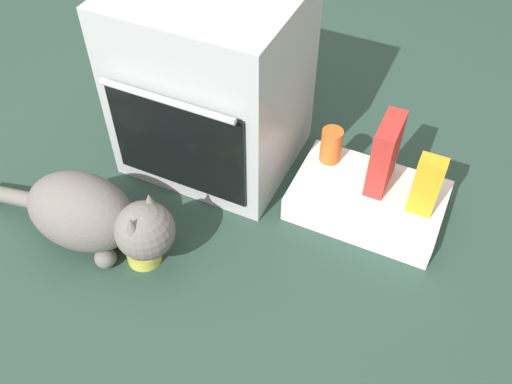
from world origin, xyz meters
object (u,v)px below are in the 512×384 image
object	(u,v)px
cereal_box	(385,154)
pantry_cabinet	(367,200)
juice_carton	(426,186)
food_bowl	(144,253)
sauce_jar	(331,145)
cat	(94,215)
oven	(212,82)

from	to	relation	value
cereal_box	pantry_cabinet	bearing A→B (deg)	-107.10
cereal_box	juice_carton	distance (m)	0.18
food_bowl	sauce_jar	distance (m)	0.79
juice_carton	sauce_jar	bearing A→B (deg)	164.08
food_bowl	cereal_box	size ratio (longest dim) A/B	0.43
food_bowl	cereal_box	world-z (taller)	cereal_box
cat	food_bowl	bearing A→B (deg)	0.00
oven	juice_carton	distance (m)	0.85
cat	cereal_box	distance (m)	1.03
food_bowl	pantry_cabinet	bearing A→B (deg)	40.57
juice_carton	cat	bearing A→B (deg)	-151.71
oven	sauce_jar	world-z (taller)	oven
oven	pantry_cabinet	bearing A→B (deg)	-3.58
pantry_cabinet	sauce_jar	size ratio (longest dim) A/B	3.89
pantry_cabinet	juice_carton	size ratio (longest dim) A/B	2.27
cat	cereal_box	xyz separation A→B (m)	(0.83, 0.60, 0.10)
cereal_box	oven	bearing A→B (deg)	-178.67
food_bowl	cat	xyz separation A→B (m)	(-0.18, -0.01, 0.12)
cereal_box	juice_carton	size ratio (longest dim) A/B	1.17
oven	pantry_cabinet	size ratio (longest dim) A/B	1.32
cat	cereal_box	size ratio (longest dim) A/B	3.08
oven	food_bowl	world-z (taller)	oven
sauce_jar	pantry_cabinet	bearing A→B (deg)	-26.48
cereal_box	juice_carton	xyz separation A→B (m)	(0.17, -0.07, -0.02)
pantry_cabinet	cereal_box	bearing A→B (deg)	72.90
food_bowl	cat	world-z (taller)	cat
cereal_box	sauce_jar	xyz separation A→B (m)	(-0.21, 0.04, -0.07)
oven	sauce_jar	bearing A→B (deg)	6.54
juice_carton	oven	bearing A→B (deg)	176.36
juice_carton	sauce_jar	world-z (taller)	juice_carton
juice_carton	sauce_jar	distance (m)	0.39
food_bowl	juice_carton	size ratio (longest dim) A/B	0.50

